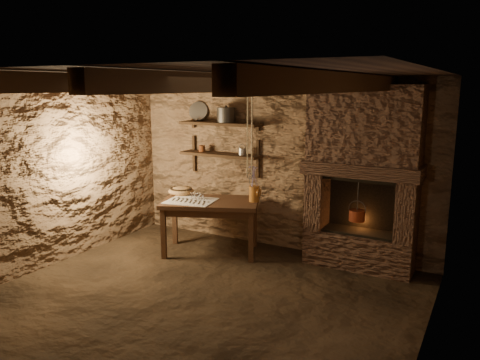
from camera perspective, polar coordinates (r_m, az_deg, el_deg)
The scene contains 25 objects.
floor at distance 5.28m, azimuth -4.87°, elevation -14.28°, with size 4.50×4.50×0.00m, color black.
back_wall at distance 6.60m, azimuth 4.63°, elevation 1.91°, with size 4.50×0.04×2.40m, color #4B3323.
front_wall at distance 3.47m, azimuth -24.02°, elevation -7.80°, with size 4.50×0.04×2.40m, color #4B3323.
left_wall at distance 6.40m, azimuth -22.07°, elevation 0.80°, with size 0.04×4.00×2.40m, color #4B3323.
right_wall at distance 4.11m, azimuth 22.04°, elevation -4.75°, with size 0.04×4.00×2.40m, color #4B3323.
ceiling at distance 4.76m, azimuth -5.36°, elevation 12.75°, with size 4.50×4.00×0.04m, color black.
beam_far_left at distance 5.74m, azimuth -18.08°, elevation 11.11°, with size 0.14×3.95×0.16m, color black.
beam_mid_left at distance 5.06m, azimuth -10.13°, elevation 11.53°, with size 0.14×3.95×0.16m, color black.
beam_mid_right at distance 4.50m, azimuth 0.05°, elevation 11.74°, with size 0.14×3.95×0.16m, color black.
beam_far_right at distance 4.11m, azimuth 12.61°, elevation 11.50°, with size 0.14×3.95×0.16m, color black.
shelf_lower at distance 6.84m, azimuth -2.42°, elevation 3.12°, with size 1.25×0.30×0.04m, color black.
shelf_upper at distance 6.79m, azimuth -2.45°, elevation 6.88°, with size 1.25×0.30×0.04m, color black.
hearth at distance 5.98m, azimuth 14.69°, elevation 0.83°, with size 1.43×0.51×2.30m.
work_table at distance 6.51m, azimuth -3.59°, elevation -5.45°, with size 1.49×1.19×0.74m.
linen_cloth at distance 6.40m, azimuth -6.01°, elevation -2.54°, with size 0.64×0.51×0.01m, color silver.
pewter_cutlery_row at distance 6.38m, azimuth -6.12°, elevation -2.49°, with size 0.54×0.21×0.01m, color gray, non-canonical shape.
drinking_glasses at distance 6.48m, azimuth -5.25°, elevation -1.95°, with size 0.21×0.06×0.08m, color white, non-canonical shape.
stoneware_jug at distance 6.31m, azimuth 1.77°, elevation -0.77°, with size 0.18×0.18×0.49m.
wooden_bowl at distance 6.82m, azimuth -7.20°, elevation -1.36°, with size 0.37×0.37×0.13m, color #A27646.
iron_stockpot at distance 6.73m, azimuth -1.71°, elevation 7.85°, with size 0.26×0.26×0.19m, color #2E2B29.
tin_pan at distance 7.10m, azimuth -5.09°, elevation 8.36°, with size 0.29×0.29×0.04m, color #AAAAA4.
small_kettle at distance 6.65m, azimuth 0.29°, elevation 3.49°, with size 0.14×0.11×0.15m, color #AAAAA4, non-canonical shape.
rusty_tin at distance 7.00m, azimuth -4.66°, elevation 3.83°, with size 0.09×0.09×0.09m, color #632C13.
red_pot at distance 6.05m, azimuth 14.07°, elevation -4.12°, with size 0.25×0.25×0.54m.
hanging_ropes at distance 5.66m, azimuth 1.20°, elevation 6.49°, with size 0.08×0.08×1.20m, color beige, non-canonical shape.
Camera 1 is at (2.67, -3.94, 2.28)m, focal length 35.00 mm.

